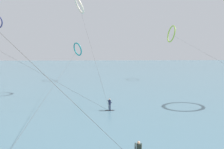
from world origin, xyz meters
name	(u,v)px	position (x,y,z in m)	size (l,w,h in m)	color
sea_water	(103,67)	(0.00, 106.12, 0.04)	(400.00, 200.00, 0.08)	slate
surfer_charcoal	(110,105)	(-0.17, 23.80, 0.82)	(1.40, 0.71, 1.70)	black
kite_teal	(78,49)	(-7.88, 54.69, 9.10)	(3.50, 45.67, 11.07)	teal
kite_lime	(171,34)	(20.34, 56.77, 13.79)	(2.32, 48.00, 16.41)	#8CC62D
kite_ivory	(79,5)	(-5.47, 37.52, 17.38)	(6.75, 15.73, 19.06)	silver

